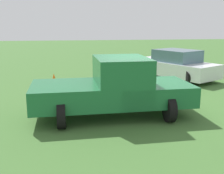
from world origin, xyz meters
TOP-DOWN VIEW (x-y plane):
  - ground_plane at (0.00, 0.00)m, footprint 80.00×80.00m
  - pickup_truck at (-0.63, 0.83)m, footprint 2.50×4.83m
  - sedan_near at (4.92, -3.08)m, footprint 4.97×3.87m
  - traffic_cone at (4.02, 2.96)m, footprint 0.32×0.32m

SIDE VIEW (x-z plane):
  - ground_plane at x=0.00m, z-range 0.00..0.00m
  - traffic_cone at x=4.02m, z-range 0.00..0.55m
  - sedan_near at x=4.92m, z-range -0.05..1.43m
  - pickup_truck at x=-0.63m, z-range 0.02..1.82m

